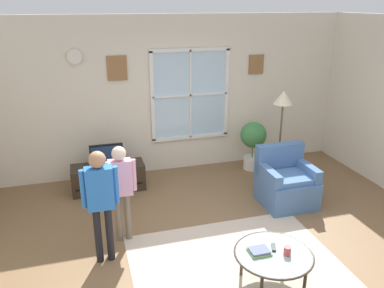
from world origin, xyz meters
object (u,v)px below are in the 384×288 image
Objects in this scene: person_pink_shirt at (121,183)px; potted_plant_by_window at (253,140)px; person_blue_shirt at (100,195)px; coffee_table at (273,255)px; cup at (287,251)px; floor_lamp at (283,107)px; television at (107,154)px; tv_stand at (108,177)px; armchair at (286,183)px; remote_near_books at (274,247)px; book_stack at (259,251)px.

potted_plant_by_window is at bearing 32.81° from person_pink_shirt.
person_blue_shirt is 3.48m from potted_plant_by_window.
cup is at bearing -26.57° from coffee_table.
person_pink_shirt is (-1.55, 1.39, 0.35)m from cup.
floor_lamp reaches higher than coffee_table.
person_pink_shirt is at bearing -147.19° from potted_plant_by_window.
potted_plant_by_window is (0.99, 3.04, 0.10)m from cup.
floor_lamp reaches higher than television.
coffee_table is at bearing -29.30° from person_blue_shirt.
person_blue_shirt is at bearing -96.02° from tv_stand.
potted_plant_by_window is (1.12, 2.97, 0.17)m from coffee_table.
floor_lamp is at bearing 70.27° from armchair.
television is at bearing 119.27° from remote_near_books.
person_pink_shirt is at bearing 138.12° from cup.
cup is 0.11× the size of potted_plant_by_window.
remote_near_books is (1.54, -2.75, 0.21)m from tv_stand.
armchair reaches higher than coffee_table.
book_stack is (-1.20, -1.59, 0.11)m from armchair.
potted_plant_by_window is (1.07, 2.89, 0.14)m from remote_near_books.
person_pink_shirt is at bearing 54.87° from person_blue_shirt.
remote_near_books is 3.09m from potted_plant_by_window.
cup is at bearing -118.79° from armchair.
tv_stand is 0.41m from television.
person_pink_shirt is at bearing -172.94° from armchair.
armchair reaches higher than tv_stand.
television reaches higher than cup.
television is at bearing 171.15° from floor_lamp.
potted_plant_by_window is at bearing 3.02° from tv_stand.
remote_near_books is at bearing 62.71° from coffee_table.
book_stack reaches higher than remote_near_books.
book_stack is 1.57× the size of remote_near_books.
book_stack is at bearing -64.04° from television.
armchair is at bearing 61.21° from cup.
person_blue_shirt is at bearing 150.70° from coffee_table.
book_stack is (-0.14, 0.05, 0.04)m from coffee_table.
book_stack is 1.85m from person_blue_shirt.
cup is (0.12, -0.06, 0.07)m from coffee_table.
television reaches higher than tv_stand.
television is (0.00, -0.00, 0.41)m from tv_stand.
armchair is 1.95m from coffee_table.
person_blue_shirt is (-2.76, -0.69, 0.55)m from armchair.
book_stack is 0.29m from cup.
television is at bearing -90.00° from tv_stand.
potted_plant_by_window reaches higher than remote_near_books.
cup is at bearing -108.11° from potted_plant_by_window.
person_blue_shirt is (-1.55, 0.90, 0.44)m from book_stack.
armchair is 0.97× the size of potted_plant_by_window.
potted_plant_by_window is (1.26, 2.92, 0.13)m from book_stack.
person_pink_shirt is 3.04m from potted_plant_by_window.
person_blue_shirt reaches higher than remote_near_books.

